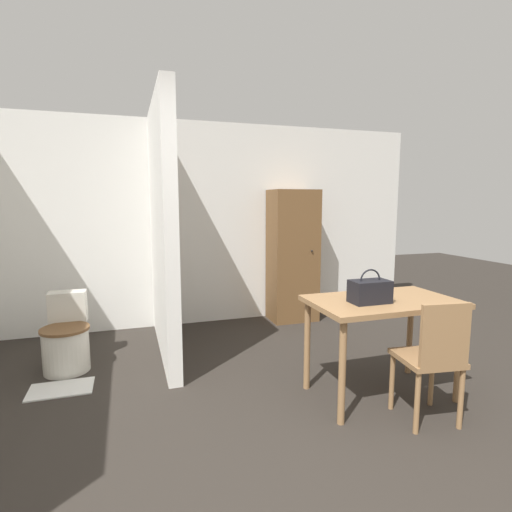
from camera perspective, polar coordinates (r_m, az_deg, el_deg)
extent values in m
plane|color=#2D2823|center=(2.39, 10.12, -32.26)|extent=(16.00, 16.00, 0.00)
cube|color=white|center=(5.08, -7.81, 4.52)|extent=(5.74, 0.12, 2.50)
cube|color=white|center=(4.08, -13.24, 3.59)|extent=(0.12, 1.75, 2.50)
cube|color=#997047|center=(3.27, 17.64, -6.26)|extent=(1.13, 0.68, 0.04)
cylinder|color=#997047|center=(2.91, 12.21, -16.01)|extent=(0.05, 0.05, 0.74)
cylinder|color=#997047|center=(3.49, 27.03, -12.55)|extent=(0.05, 0.05, 0.74)
cylinder|color=#997047|center=(3.36, 7.32, -12.51)|extent=(0.05, 0.05, 0.74)
cylinder|color=#997047|center=(3.88, 21.12, -10.18)|extent=(0.05, 0.05, 0.74)
cube|color=#997047|center=(3.12, 23.21, -13.28)|extent=(0.43, 0.43, 0.04)
cube|color=#997047|center=(2.91, 25.41, -10.18)|extent=(0.35, 0.08, 0.42)
cylinder|color=#997047|center=(3.26, 18.85, -16.59)|extent=(0.04, 0.04, 0.43)
cylinder|color=#997047|center=(3.42, 23.80, -15.64)|extent=(0.04, 0.04, 0.43)
cylinder|color=#997047|center=(3.01, 22.03, -18.89)|extent=(0.04, 0.04, 0.43)
cylinder|color=#997047|center=(3.18, 27.23, -17.67)|extent=(0.04, 0.04, 0.43)
cylinder|color=silver|center=(4.10, -25.49, -12.11)|extent=(0.40, 0.40, 0.38)
cylinder|color=brown|center=(4.04, -25.66, -9.38)|extent=(0.42, 0.42, 0.02)
cube|color=silver|center=(4.26, -25.29, -6.57)|extent=(0.33, 0.18, 0.30)
cube|color=black|center=(3.11, 15.94, -4.91)|extent=(0.29, 0.17, 0.17)
torus|color=black|center=(3.09, 16.00, -3.37)|extent=(0.17, 0.01, 0.17)
cube|color=brown|center=(5.16, 5.26, 0.04)|extent=(0.59, 0.43, 1.68)
sphere|color=black|center=(5.01, 8.00, 0.74)|extent=(0.02, 0.02, 0.02)
cube|color=silver|center=(3.81, -26.09, -16.69)|extent=(0.50, 0.32, 0.01)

